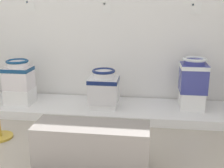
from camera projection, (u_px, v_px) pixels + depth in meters
name	position (u px, v px, depth m)	size (l,w,h in m)	color
wall_back	(107.00, 3.00, 3.84)	(4.22, 0.06, 2.89)	white
display_platform	(103.00, 109.00, 3.79)	(3.45, 0.78, 0.11)	white
plinth_block_pale_glazed	(20.00, 96.00, 3.83)	(0.35, 0.31, 0.21)	white
antique_toilet_pale_glazed	(18.00, 74.00, 3.75)	(0.35, 0.29, 0.40)	white
plinth_block_rightmost	(104.00, 105.00, 3.69)	(0.34, 0.30, 0.08)	white
antique_toilet_rightmost	(104.00, 86.00, 3.62)	(0.38, 0.34, 0.43)	white
plinth_block_leftmost	(191.00, 100.00, 3.65)	(0.30, 0.33, 0.22)	white
antique_toilet_leftmost	(194.00, 74.00, 3.56)	(0.34, 0.34, 0.44)	#383D8F
info_placard_first	(30.00, 5.00, 3.95)	(0.13, 0.01, 0.15)	white
info_placard_second	(107.00, 7.00, 3.82)	(0.10, 0.01, 0.15)	white
info_placard_third	(196.00, 8.00, 3.67)	(0.13, 0.01, 0.14)	white
museum_bench	(92.00, 145.00, 2.50)	(1.02, 0.36, 0.40)	gray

